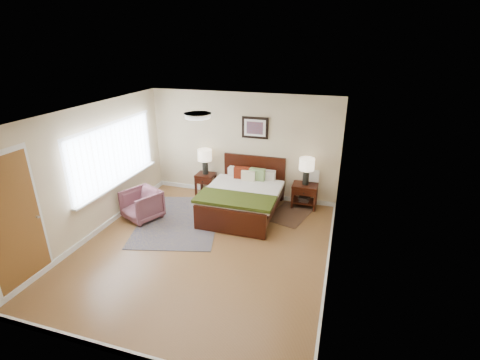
{
  "coord_description": "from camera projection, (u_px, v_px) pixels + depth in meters",
  "views": [
    {
      "loc": [
        2.26,
        -5.05,
        3.58
      ],
      "look_at": [
        0.42,
        0.92,
        1.05
      ],
      "focal_mm": 26.0,
      "sensor_mm": 36.0,
      "label": 1
    }
  ],
  "objects": [
    {
      "name": "nightstand_right",
      "position": [
        305.0,
        193.0,
        7.88
      ],
      "size": [
        0.56,
        0.42,
        0.55
      ],
      "color": "black",
      "rests_on": "ground"
    },
    {
      "name": "ceiling",
      "position": [
        198.0,
        113.0,
        5.49
      ],
      "size": [
        4.5,
        5.0,
        0.02
      ],
      "primitive_type": "cube",
      "color": "white",
      "rests_on": "back_wall"
    },
    {
      "name": "door",
      "position": [
        14.0,
        224.0,
        5.09
      ],
      "size": [
        0.06,
        1.0,
        2.18
      ],
      "color": "silver",
      "rests_on": "ground"
    },
    {
      "name": "back_wall",
      "position": [
        243.0,
        146.0,
        8.18
      ],
      "size": [
        4.5,
        0.04,
        2.5
      ],
      "primitive_type": "cube",
      "color": "beige",
      "rests_on": "ground"
    },
    {
      "name": "front_wall",
      "position": [
        110.0,
        272.0,
        3.75
      ],
      "size": [
        4.5,
        0.04,
        2.5
      ],
      "primitive_type": "cube",
      "color": "beige",
      "rests_on": "ground"
    },
    {
      "name": "rug_navy",
      "position": [
        290.0,
        214.0,
        7.67
      ],
      "size": [
        1.0,
        1.25,
        0.01
      ],
      "primitive_type": "cube",
      "rotation": [
        0.0,
        0.0,
        -0.26
      ],
      "color": "black",
      "rests_on": "ground"
    },
    {
      "name": "floor",
      "position": [
        204.0,
        248.0,
        6.43
      ],
      "size": [
        5.0,
        5.0,
        0.0
      ],
      "primitive_type": "plane",
      "color": "brown",
      "rests_on": "ground"
    },
    {
      "name": "lamp_left",
      "position": [
        205.0,
        157.0,
        8.32
      ],
      "size": [
        0.33,
        0.33,
        0.61
      ],
      "color": "black",
      "rests_on": "nightstand_left"
    },
    {
      "name": "left_wall",
      "position": [
        91.0,
        172.0,
        6.58
      ],
      "size": [
        0.04,
        5.0,
        2.5
      ],
      "primitive_type": "cube",
      "color": "beige",
      "rests_on": "ground"
    },
    {
      "name": "wall_art",
      "position": [
        255.0,
        128.0,
        7.89
      ],
      "size": [
        0.62,
        0.05,
        0.5
      ],
      "color": "black",
      "rests_on": "back_wall"
    },
    {
      "name": "nightstand_left",
      "position": [
        205.0,
        179.0,
        8.51
      ],
      "size": [
        0.45,
        0.4,
        0.53
      ],
      "color": "black",
      "rests_on": "ground"
    },
    {
      "name": "right_wall",
      "position": [
        336.0,
        203.0,
        5.35
      ],
      "size": [
        0.04,
        5.0,
        2.5
      ],
      "primitive_type": "cube",
      "color": "beige",
      "rests_on": "ground"
    },
    {
      "name": "armchair",
      "position": [
        142.0,
        205.0,
        7.38
      ],
      "size": [
        0.93,
        0.94,
        0.65
      ],
      "primitive_type": "imported",
      "rotation": [
        0.0,
        0.0,
        -0.45
      ],
      "color": "brown",
      "rests_on": "ground"
    },
    {
      "name": "ceil_fixture",
      "position": [
        198.0,
        115.0,
        5.51
      ],
      "size": [
        0.44,
        0.44,
        0.08
      ],
      "color": "white",
      "rests_on": "ceiling"
    },
    {
      "name": "lamp_right",
      "position": [
        307.0,
        167.0,
        7.65
      ],
      "size": [
        0.33,
        0.33,
        0.61
      ],
      "color": "black",
      "rests_on": "nightstand_right"
    },
    {
      "name": "rug_persian",
      "position": [
        179.0,
        220.0,
        7.4
      ],
      "size": [
        2.17,
        2.65,
        0.01
      ],
      "primitive_type": "cube",
      "rotation": [
        0.0,
        0.0,
        0.26
      ],
      "color": "#0D1145",
      "rests_on": "ground"
    },
    {
      "name": "bed",
      "position": [
        243.0,
        193.0,
        7.55
      ],
      "size": [
        1.6,
        1.93,
        1.04
      ],
      "color": "black",
      "rests_on": "ground"
    },
    {
      "name": "window",
      "position": [
        115.0,
        155.0,
        7.14
      ],
      "size": [
        0.11,
        2.72,
        1.32
      ],
      "color": "silver",
      "rests_on": "left_wall"
    }
  ]
}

